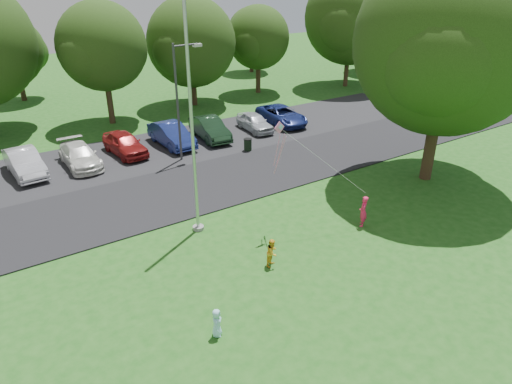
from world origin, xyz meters
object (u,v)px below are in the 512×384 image
street_lamp (181,92)px  kite (281,140)px  flagpole (193,141)px  child_blue (217,323)px  woman (363,211)px  trash_can (248,145)px  child_yellow (272,252)px  big_tree (448,47)px

street_lamp → kite: bearing=-99.0°
flagpole → child_blue: size_ratio=10.13×
street_lamp → woman: size_ratio=4.75×
trash_can → child_blue: child_blue is taller
trash_can → child_blue: (-9.72, -13.30, 0.08)m
flagpole → woman: size_ratio=6.93×
woman → kite: 5.11m
child_yellow → kite: kite is taller
flagpole → trash_can: (7.19, 7.08, -3.75)m
street_lamp → child_blue: bearing=-120.0°
big_tree → child_blue: 17.38m
flagpole → kite: bearing=-32.0°
street_lamp → kite: street_lamp is taller
child_yellow → child_blue: child_yellow is taller
street_lamp → woman: (3.08, -11.83, -3.40)m
child_yellow → kite: 4.62m
trash_can → woman: size_ratio=0.57×
street_lamp → big_tree: size_ratio=0.57×
kite → woman: bearing=-33.6°
trash_can → kite: kite is taller
woman → kite: kite is taller
big_tree → child_yellow: 13.68m
trash_can → big_tree: (5.82, -9.14, 6.65)m
trash_can → kite: (-4.12, -9.00, 3.76)m
big_tree → child_blue: big_tree is taller
child_blue → kite: kite is taller
woman → child_yellow: woman is taller
flagpole → kite: (3.07, -1.92, 0.01)m
big_tree → kite: bearing=179.2°
flagpole → trash_can: bearing=44.6°
flagpole → big_tree: bearing=-9.0°
street_lamp → child_blue: (-5.78, -14.26, -3.63)m
trash_can → big_tree: big_tree is taller
trash_can → woman: 10.91m
street_lamp → child_yellow: bearing=-107.9°
child_blue → flagpole: bearing=15.3°
trash_can → flagpole: bearing=-135.4°
big_tree → child_blue: size_ratio=12.10×
street_lamp → trash_can: street_lamp is taller
flagpole → child_blue: flagpole is taller
child_yellow → kite: size_ratio=0.32×
child_yellow → big_tree: bearing=-18.6°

